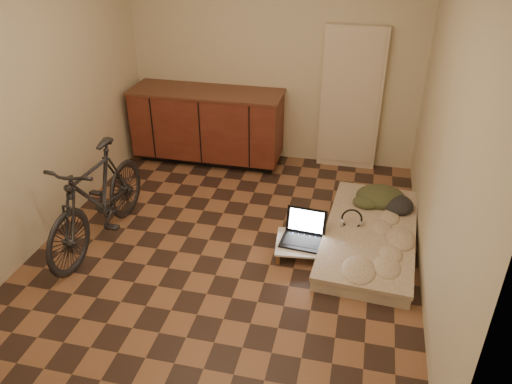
% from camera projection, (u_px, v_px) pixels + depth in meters
% --- Properties ---
extents(room_shell, '(3.50, 4.00, 2.60)m').
position_uv_depth(room_shell, '(227.00, 116.00, 4.16)').
color(room_shell, brown).
rests_on(room_shell, ground).
extents(cabinets, '(1.84, 0.62, 0.91)m').
position_uv_depth(cabinets, '(208.00, 125.00, 6.16)').
color(cabinets, black).
rests_on(cabinets, ground).
extents(appliance_panel, '(0.70, 0.10, 1.70)m').
position_uv_depth(appliance_panel, '(351.00, 100.00, 5.84)').
color(appliance_panel, beige).
rests_on(appliance_panel, ground).
extents(bicycle, '(0.57, 1.65, 1.05)m').
position_uv_depth(bicycle, '(96.00, 194.00, 4.58)').
color(bicycle, black).
rests_on(bicycle, ground).
extents(futon, '(0.95, 1.79, 0.15)m').
position_uv_depth(futon, '(370.00, 236.00, 4.78)').
color(futon, '#C0B099').
rests_on(futon, ground).
extents(clothing_pile, '(0.56, 0.48, 0.21)m').
position_uv_depth(clothing_pile, '(386.00, 194.00, 5.12)').
color(clothing_pile, '#383E24').
rests_on(clothing_pile, futon).
extents(headphones, '(0.23, 0.21, 0.15)m').
position_uv_depth(headphones, '(352.00, 218.00, 4.77)').
color(headphones, black).
rests_on(headphones, futon).
extents(lap_desk, '(0.74, 0.52, 0.12)m').
position_uv_depth(lap_desk, '(314.00, 244.00, 4.61)').
color(lap_desk, brown).
rests_on(lap_desk, ground).
extents(laptop, '(0.41, 0.37, 0.26)m').
position_uv_depth(laptop, '(303.00, 235.00, 4.63)').
color(laptop, black).
rests_on(laptop, lap_desk).
extents(mouse, '(0.06, 0.10, 0.04)m').
position_uv_depth(mouse, '(343.00, 244.00, 4.56)').
color(mouse, silver).
rests_on(mouse, lap_desk).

